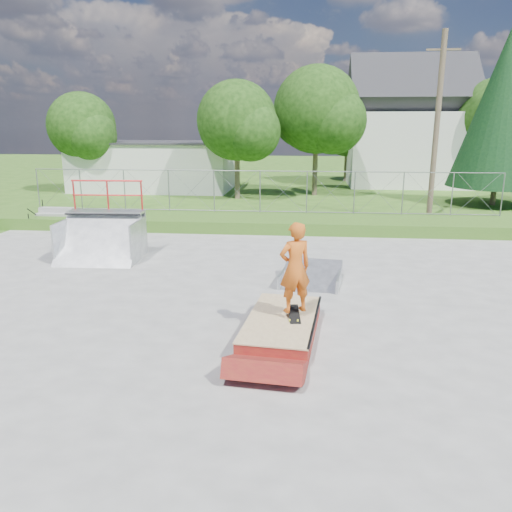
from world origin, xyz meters
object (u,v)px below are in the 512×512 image
at_px(grind_box, 282,327).
at_px(skater, 295,271).
at_px(quarter_pipe, 99,223).
at_px(flat_bank_ramp, 311,276).

distance_m(grind_box, skater, 1.19).
bearing_deg(quarter_pipe, skater, -42.65).
height_order(grind_box, flat_bank_ramp, flat_bank_ramp).
bearing_deg(grind_box, quarter_pipe, 144.22).
xyz_separation_m(grind_box, quarter_pipe, (-5.98, 5.32, 1.01)).
bearing_deg(flat_bank_ramp, grind_box, -92.45).
relative_size(grind_box, skater, 1.60).
height_order(grind_box, quarter_pipe, quarter_pipe).
relative_size(quarter_pipe, skater, 1.33).
bearing_deg(quarter_pipe, grind_box, -44.13).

